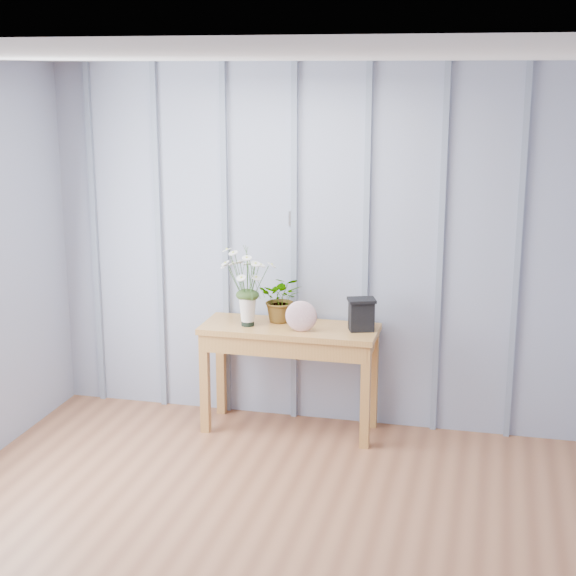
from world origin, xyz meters
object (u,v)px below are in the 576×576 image
(felt_disc_vessel, at_px, (301,316))
(carved_box, at_px, (361,314))
(sideboard, at_px, (290,342))
(daisy_vase, at_px, (247,276))

(felt_disc_vessel, relative_size, carved_box, 0.97)
(felt_disc_vessel, bearing_deg, sideboard, 130.02)
(carved_box, bearing_deg, felt_disc_vessel, -161.93)
(felt_disc_vessel, height_order, carved_box, carved_box)
(daisy_vase, bearing_deg, felt_disc_vessel, -8.12)
(felt_disc_vessel, bearing_deg, daisy_vase, 167.14)
(daisy_vase, distance_m, felt_disc_vessel, 0.46)
(felt_disc_vessel, distance_m, carved_box, 0.40)
(sideboard, xyz_separation_m, carved_box, (0.49, 0.02, 0.23))
(carved_box, bearing_deg, sideboard, -177.58)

